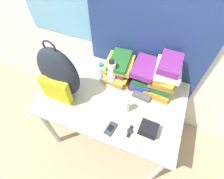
{
  "coord_description": "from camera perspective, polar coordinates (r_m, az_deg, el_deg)",
  "views": [
    {
      "loc": [
        0.3,
        -0.37,
        1.98
      ],
      "look_at": [
        0.0,
        0.38,
        0.86
      ],
      "focal_mm": 28.0,
      "sensor_mm": 36.0,
      "label": 1
    }
  ],
  "objects": [
    {
      "name": "wall_back",
      "position": [
        1.44,
        7.3,
        23.58
      ],
      "size": [
        6.0,
        0.06,
        2.5
      ],
      "color": "silver",
      "rests_on": "ground_plane"
    },
    {
      "name": "camera_pouch",
      "position": [
        1.3,
        11.8,
        -12.52
      ],
      "size": [
        0.13,
        0.11,
        0.08
      ],
      "color": "black",
      "rests_on": "desk"
    },
    {
      "name": "curtain_blue",
      "position": [
        1.37,
        13.02,
        20.9
      ],
      "size": [
        1.0,
        0.04,
        2.5
      ],
      "color": "navy",
      "rests_on": "ground_plane"
    },
    {
      "name": "cell_phone",
      "position": [
        1.31,
        -0.43,
        -12.62
      ],
      "size": [
        0.08,
        0.12,
        0.02
      ],
      "color": "#2D2D33",
      "rests_on": "desk"
    },
    {
      "name": "book_stack_right",
      "position": [
        1.44,
        16.8,
        4.03
      ],
      "size": [
        0.23,
        0.28,
        0.34
      ],
      "color": "orange",
      "rests_on": "desk"
    },
    {
      "name": "book_stack_left",
      "position": [
        1.51,
        2.39,
        6.87
      ],
      "size": [
        0.24,
        0.29,
        0.21
      ],
      "color": "olive",
      "rests_on": "desk"
    },
    {
      "name": "backpack",
      "position": [
        1.35,
        -16.98,
        4.52
      ],
      "size": [
        0.33,
        0.19,
        0.54
      ],
      "color": "#1E232D",
      "rests_on": "desk"
    },
    {
      "name": "sports_bottle",
      "position": [
        1.43,
        -0.15,
        5.2
      ],
      "size": [
        0.07,
        0.07,
        0.28
      ],
      "color": "white",
      "rests_on": "desk"
    },
    {
      "name": "water_bottle",
      "position": [
        1.51,
        -3.46,
        5.76
      ],
      "size": [
        0.06,
        0.06,
        0.19
      ],
      "color": "silver",
      "rests_on": "desk"
    },
    {
      "name": "sunglasses_case",
      "position": [
        1.46,
        9.57,
        -2.14
      ],
      "size": [
        0.16,
        0.07,
        0.04
      ],
      "color": "#47474C",
      "rests_on": "desk"
    },
    {
      "name": "book_stack_center",
      "position": [
        1.48,
        10.51,
        4.84
      ],
      "size": [
        0.23,
        0.27,
        0.23
      ],
      "color": "red",
      "rests_on": "desk"
    },
    {
      "name": "ground_plane",
      "position": [
        2.03,
        -4.31,
        -22.83
      ],
      "size": [
        12.0,
        12.0,
        0.0
      ],
      "primitive_type": "plane",
      "color": "#9E8466"
    },
    {
      "name": "desk",
      "position": [
        1.54,
        -0.0,
        -4.29
      ],
      "size": [
        1.18,
        0.76,
        0.76
      ],
      "color": "#B7B299",
      "rests_on": "ground_plane"
    },
    {
      "name": "wristwatch",
      "position": [
        1.32,
        5.92,
        -13.4
      ],
      "size": [
        0.04,
        0.1,
        0.01
      ],
      "color": "black",
      "rests_on": "desk"
    },
    {
      "name": "sunscreen_bottle",
      "position": [
        1.34,
        4.68,
        -5.12
      ],
      "size": [
        0.05,
        0.05,
        0.15
      ],
      "color": "white",
      "rests_on": "desk"
    }
  ]
}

